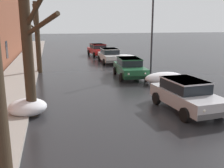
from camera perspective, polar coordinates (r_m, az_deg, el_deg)
left_sidewalk_slab at (r=18.97m, az=-20.51°, el=0.86°), size 2.70×80.00×0.14m
snow_bank_near_corner_left at (r=11.77m, az=-18.37°, el=-4.97°), size 1.65×1.48×0.73m
snow_bank_along_left_kerb at (r=17.15m, az=11.73°, el=1.28°), size 2.70×1.25×0.80m
snow_bank_near_corner_right at (r=28.71m, az=1.98°, el=6.13°), size 3.11×1.47×0.74m
bare_tree_second_along_sidewalk at (r=11.04m, az=-18.44°, el=12.64°), size 2.15×3.60×7.30m
bare_tree_mid_block at (r=21.26m, az=-16.38°, el=10.22°), size 1.24×3.25×5.56m
sedan_silver_approaching_near_lane at (r=12.20m, az=16.24°, el=-2.19°), size 2.20×4.12×1.42m
sedan_green_parked_kerbside_close at (r=18.95m, az=3.95°, el=3.79°), size 2.21×4.47×1.42m
sedan_white_parked_kerbside_mid at (r=26.05m, az=-0.46°, el=6.47°), size 2.02×4.44×1.42m
sedan_red_parked_far_down_block at (r=31.68m, az=-3.09°, el=7.70°), size 2.28×4.47×1.42m
street_lamp_post at (r=20.50m, az=8.97°, el=11.98°), size 0.44×0.24×6.20m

